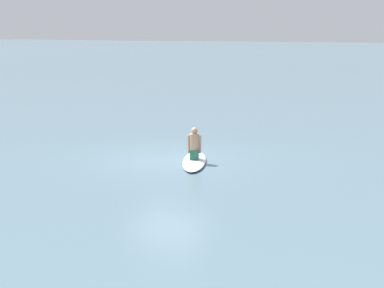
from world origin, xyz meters
The scene contains 3 objects.
ground_plane centered at (0.00, 0.00, 0.00)m, with size 400.00×400.00×0.00m, color slate.
surfboard centered at (-0.08, 0.90, 0.06)m, with size 2.91×0.74×0.12m, color white.
person_paddler centered at (-0.08, 0.90, 0.59)m, with size 0.42×0.44×1.02m.
Camera 1 is at (15.47, 8.73, 4.13)m, focal length 52.40 mm.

